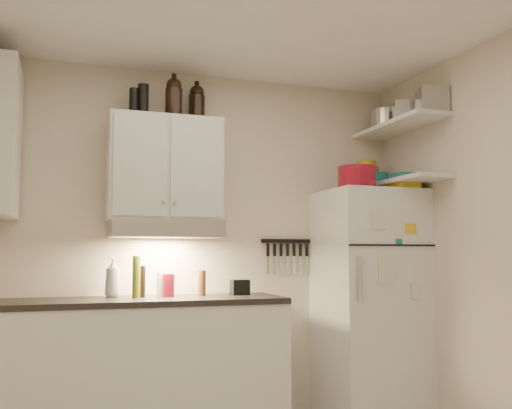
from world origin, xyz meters
name	(u,v)px	position (x,y,z in m)	size (l,w,h in m)	color
back_wall	(199,243)	(0.00, 1.51, 1.30)	(3.20, 0.02, 2.60)	beige
base_cabinet	(127,372)	(-0.55, 1.20, 0.44)	(2.10, 0.60, 0.88)	white
countertop	(129,301)	(-0.55, 1.20, 0.90)	(2.10, 0.62, 0.04)	black
upper_cabinet	(165,169)	(-0.30, 1.33, 1.83)	(0.80, 0.33, 0.75)	white
range_hood	(165,229)	(-0.30, 1.27, 1.39)	(0.76, 0.46, 0.12)	silver
fridge	(370,302)	(1.25, 1.16, 0.85)	(0.70, 0.68, 1.70)	white
shelf_hi	(398,126)	(1.45, 1.02, 2.20)	(0.30, 0.95, 0.03)	white
shelf_lo	(400,183)	(1.45, 1.02, 1.76)	(0.30, 0.95, 0.03)	white
knife_strip	(286,241)	(0.70, 1.49, 1.32)	(0.42, 0.02, 0.03)	black
dutch_oven	(357,178)	(1.07, 1.00, 1.78)	(0.28, 0.28, 0.16)	maroon
book_stack	(403,185)	(1.44, 0.97, 1.74)	(0.18, 0.22, 0.08)	yellow
spice_jar	(367,184)	(1.25, 1.16, 1.76)	(0.07, 0.07, 0.11)	silver
stock_pot	(386,122)	(1.52, 1.31, 2.31)	(0.25, 0.25, 0.18)	silver
tin_a	(405,113)	(1.50, 1.00, 2.30)	(0.17, 0.16, 0.17)	#AAAAAD
tin_b	(432,102)	(1.53, 0.70, 2.31)	(0.20, 0.20, 0.20)	#AAAAAD
bowl_teal	(374,180)	(1.41, 1.35, 1.82)	(0.24, 0.24, 0.10)	#156C78
bowl_orange	(367,171)	(1.38, 1.39, 1.90)	(0.19, 0.19, 0.06)	red
bowl_yellow	(367,164)	(1.38, 1.39, 1.95)	(0.15, 0.15, 0.05)	gold
plates	(404,177)	(1.48, 1.00, 1.80)	(0.21, 0.21, 0.05)	#156C78
growler_a	(174,97)	(-0.25, 1.26, 2.34)	(0.12, 0.12, 0.29)	black
growler_b	(197,103)	(-0.06, 1.39, 2.34)	(0.12, 0.12, 0.29)	black
thermos_a	(143,100)	(-0.47, 1.30, 2.31)	(0.08, 0.08, 0.23)	black
thermos_b	(134,101)	(-0.53, 1.29, 2.29)	(0.06, 0.06, 0.19)	black
soap_bottle	(113,275)	(-0.65, 1.33, 1.07)	(0.12, 0.12, 0.31)	white
pepper_mill	(202,283)	(-0.03, 1.27, 1.01)	(0.06, 0.06, 0.18)	brown
oil_bottle	(136,277)	(-0.50, 1.21, 1.06)	(0.05, 0.05, 0.28)	olive
vinegar_bottle	(142,281)	(-0.45, 1.27, 1.03)	(0.05, 0.05, 0.22)	black
clear_bottle	(160,284)	(-0.32, 1.30, 1.00)	(0.06, 0.06, 0.17)	silver
red_jar	(169,285)	(-0.27, 1.25, 1.00)	(0.08, 0.08, 0.16)	maroon
caddy	(240,287)	(0.25, 1.28, 0.97)	(0.13, 0.09, 0.11)	black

